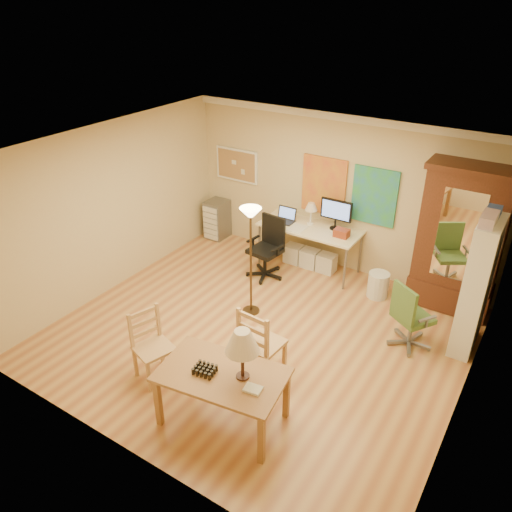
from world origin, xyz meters
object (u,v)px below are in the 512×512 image
Objects in this scene: office_chair_green at (409,329)px; armoire at (458,249)px; computer_desk at (312,243)px; dining_table at (229,365)px; office_chair_black at (266,261)px; bookshelf at (476,287)px.

armoire reaches higher than office_chair_green.
dining_table is at bearing -76.93° from computer_desk.
office_chair_black is (-1.39, 3.06, -0.55)m from dining_table.
office_chair_black is (-0.53, -0.67, -0.20)m from computer_desk.
armoire is at bearing 80.69° from office_chair_green.
computer_desk is 0.87m from office_chair_black.
dining_table is 3.84m from computer_desk.
armoire reaches higher than bookshelf.
computer_desk is at bearing -178.09° from armoire.
computer_desk reaches higher than office_chair_black.
computer_desk reaches higher than office_chair_green.
computer_desk is 1.65× the size of office_chair_black.
computer_desk is at bearing 51.57° from office_chair_black.
armoire is at bearing 68.48° from dining_table.
office_chair_green is 0.52× the size of bookshelf.
office_chair_black reaches higher than office_chair_green.
bookshelf is at bearing -16.23° from computer_desk.
dining_table reaches higher than office_chair_black.
dining_table is at bearing -123.85° from bookshelf.
computer_desk is 2.96m from bookshelf.
dining_table is at bearing -117.39° from office_chair_green.
office_chair_green is at bearing -99.31° from armoire.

